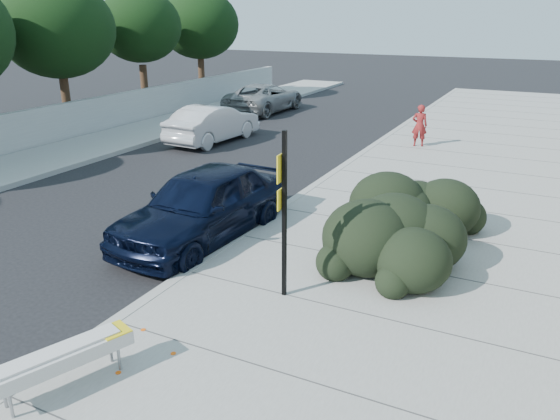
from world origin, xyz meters
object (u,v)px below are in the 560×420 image
at_px(bench, 62,359).
at_px(sedan_navy, 203,204).
at_px(wagon_silver, 213,124).
at_px(sign_post, 283,206).
at_px(pedestrian, 420,125).
at_px(suv_silver, 264,98).
at_px(bike_rack, 400,225).

distance_m(bench, sedan_navy, 5.49).
xyz_separation_m(sedan_navy, wagon_silver, (-5.20, 8.40, -0.09)).
bearing_deg(bench, sign_post, 88.77).
xyz_separation_m(bench, sign_post, (1.45, 3.54, 1.19)).
relative_size(sedan_navy, pedestrian, 3.15).
height_order(suv_silver, pedestrian, pedestrian).
xyz_separation_m(bike_rack, sign_post, (-1.32, -2.67, 1.05)).
distance_m(sign_post, sedan_navy, 3.49).
bearing_deg(wagon_silver, bike_rack, 145.19).
bearing_deg(wagon_silver, suv_silver, -74.20).
height_order(bike_rack, pedestrian, pedestrian).
xyz_separation_m(suv_silver, pedestrian, (9.02, -4.86, 0.20)).
distance_m(sedan_navy, wagon_silver, 9.88).
bearing_deg(bench, wagon_silver, 136.70).
height_order(sign_post, suv_silver, sign_post).
bearing_deg(suv_silver, wagon_silver, 103.23).
relative_size(suv_silver, pedestrian, 3.37).
height_order(bike_rack, wagon_silver, wagon_silver).
bearing_deg(suv_silver, bike_rack, 127.98).
relative_size(bench, suv_silver, 0.36).
height_order(wagon_silver, suv_silver, wagon_silver).
relative_size(bike_rack, pedestrian, 0.64).
xyz_separation_m(bench, suv_silver, (-8.10, 20.80, 0.12)).
distance_m(bench, sign_post, 4.00).
bearing_deg(sign_post, bike_rack, 59.95).
distance_m(bike_rack, wagon_silver, 12.00).
bearing_deg(sedan_navy, bike_rack, 15.92).
relative_size(wagon_silver, suv_silver, 0.85).
relative_size(bike_rack, sedan_navy, 0.20).
distance_m(sign_post, wagon_silver, 13.01).
bearing_deg(sign_post, suv_silver, 115.26).
bearing_deg(pedestrian, bench, 72.00).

